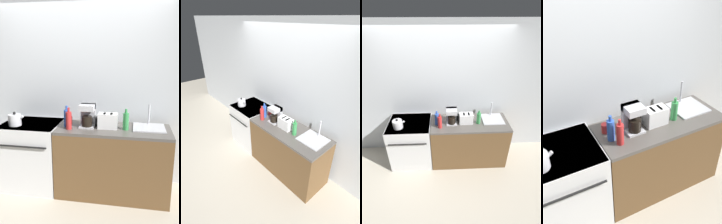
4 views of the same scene
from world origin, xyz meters
The scene contains 13 objects.
ground_plane centered at (0.00, 0.00, 0.00)m, with size 12.00×12.00×0.00m, color beige.
wall_back centered at (0.00, 0.73, 1.30)m, with size 8.00×0.05×2.60m.
stove centered at (-0.60, 0.34, 0.46)m, with size 0.78×0.71×0.91m.
counter_block centered at (0.51, 0.31, 0.45)m, with size 1.43×0.61×0.91m.
kettle centered at (-0.77, 0.20, 0.98)m, with size 0.21×0.17×0.18m.
toaster centered at (0.44, 0.29, 1.00)m, with size 0.24×0.15×0.19m.
coffee_maker centered at (0.18, 0.31, 1.06)m, with size 0.19×0.19×0.29m.
sink_tray centered at (0.96, 0.39, 0.92)m, with size 0.40×0.38×0.28m.
bottle_green centered at (0.67, 0.27, 1.02)m, with size 0.07×0.07×0.26m.
bottle_blue centered at (-0.09, 0.27, 1.02)m, with size 0.08×0.08×0.28m.
bottle_red centered at (-0.03, 0.17, 1.02)m, with size 0.07×0.07×0.27m.
cup_red centered at (-0.09, 0.41, 0.96)m, with size 0.08×0.08×0.10m.
cup_black centered at (0.29, 0.41, 0.96)m, with size 0.08×0.08×0.11m.
Camera 1 is at (0.75, -2.72, 1.87)m, focal length 40.00 mm.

